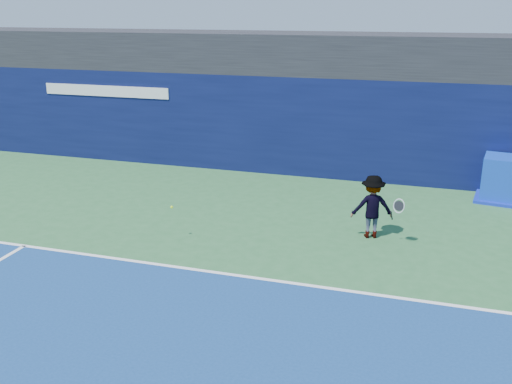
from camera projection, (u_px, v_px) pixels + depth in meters
ground at (177, 365)px, 8.31m from camera, size 80.00×80.00×0.00m
baseline at (242, 276)px, 11.03m from camera, size 24.00×0.10×0.01m
stadium_band at (327, 53)px, 17.64m from camera, size 36.00×3.00×1.20m
back_wall_assembly at (319, 126)px, 17.39m from camera, size 36.00×1.03×3.00m
equipment_cart at (502, 180)px, 15.24m from camera, size 1.42×1.42×1.20m
tennis_player at (372, 207)px, 12.73m from camera, size 1.25×0.79×1.44m
tennis_ball at (172, 207)px, 12.64m from camera, size 0.06×0.06×0.06m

